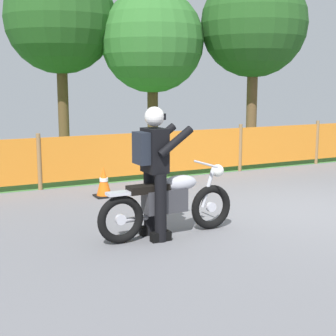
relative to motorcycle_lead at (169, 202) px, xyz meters
name	(u,v)px	position (x,y,z in m)	size (l,w,h in m)	color
ground	(299,210)	(2.46, 0.32, -0.46)	(24.00, 24.00, 0.02)	slate
grass_verge	(147,158)	(2.46, 6.21, -0.44)	(24.00, 5.23, 0.01)	#4C8C3D
barrier_fence	(197,150)	(2.46, 3.59, 0.09)	(11.20, 0.08, 1.05)	olive
tree_leftmost	(60,18)	(0.66, 7.55, 3.12)	(2.85, 2.85, 5.01)	brown
tree_near_left	(152,41)	(2.77, 6.51, 2.55)	(2.66, 2.66, 4.34)	brown
tree_near_right	(254,24)	(5.19, 5.46, 2.99)	(2.76, 2.76, 4.83)	brown
motorcycle_lead	(169,202)	(0.00, 0.00, 0.00)	(1.95, 0.57, 0.92)	black
rider_lead	(154,165)	(-0.21, -0.01, 0.50)	(0.68, 0.56, 1.69)	black
traffic_cone	(104,182)	(-0.01, 2.52, -0.19)	(0.32, 0.32, 0.53)	black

